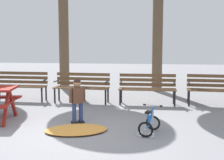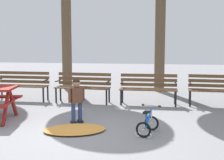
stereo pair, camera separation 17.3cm
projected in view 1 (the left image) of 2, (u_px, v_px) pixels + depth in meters
name	position (u px, v px, depth m)	size (l,w,h in m)	color
ground	(71.00, 136.00, 6.07)	(36.00, 36.00, 0.00)	gray
park_bench_far_left	(21.00, 83.00, 9.62)	(1.61, 0.49, 0.85)	brown
park_bench_left	(82.00, 85.00, 9.31)	(1.62, 0.55, 0.85)	brown
park_bench_right	(147.00, 86.00, 9.03)	(1.60, 0.46, 0.85)	brown
park_bench_far_right	(217.00, 87.00, 8.85)	(1.62, 0.55, 0.85)	brown
child_standing	(77.00, 97.00, 6.92)	(0.32, 0.28, 0.99)	navy
kids_bicycle	(149.00, 124.00, 6.22)	(0.49, 0.62, 0.54)	black
leaf_pile	(76.00, 130.00, 6.40)	(1.24, 0.87, 0.07)	#C68438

